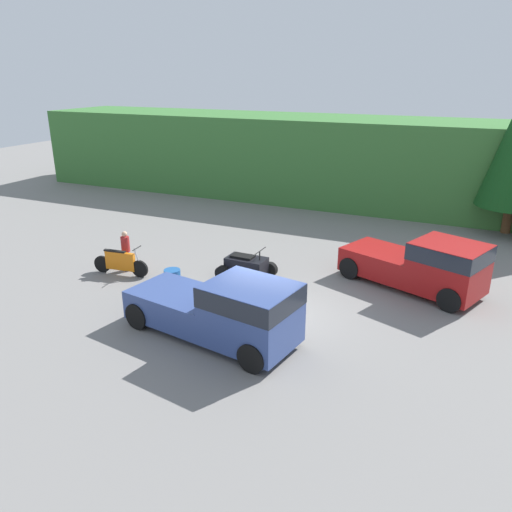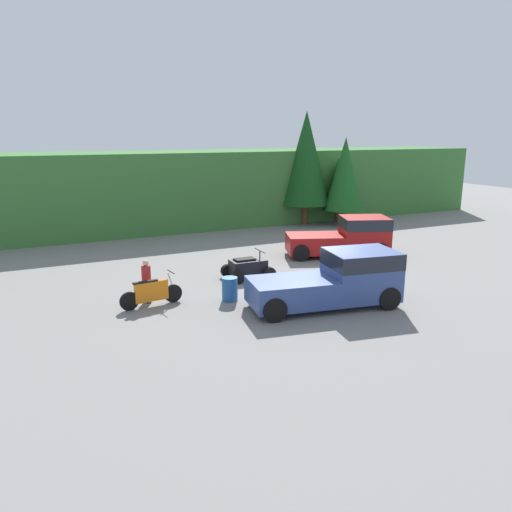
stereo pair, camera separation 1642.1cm
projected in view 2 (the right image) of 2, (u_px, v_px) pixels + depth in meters
ground_plane at (318, 288)px, 19.97m from camera, size 80.00×80.00×0.00m
hillside_backdrop at (190, 188)px, 33.38m from camera, size 44.00×6.00×4.89m
tree_left at (306, 159)px, 33.22m from camera, size 3.29×3.29×7.49m
tree_mid_left at (345, 174)px, 32.83m from camera, size 2.56×2.56×5.81m
tree_mid_right at (338, 184)px, 34.46m from camera, size 1.96×1.96×4.44m
pickup_truck_red at (348, 236)px, 25.06m from camera, size 5.39×3.65×1.98m
pickup_truck_second at (339, 278)px, 17.77m from camera, size 5.57×2.87×1.98m
dirt_bike at (152, 293)px, 17.82m from camera, size 2.32×0.60×1.18m
quad_atv at (248, 268)px, 21.22m from camera, size 2.06×1.39×1.19m
rider_person at (146, 280)px, 18.10m from camera, size 0.44×0.44×1.62m
steel_barrel at (230, 289)px, 18.46m from camera, size 0.58×0.58×0.88m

